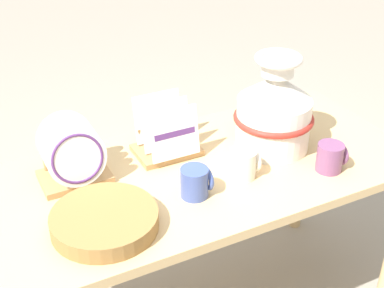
{
  "coord_description": "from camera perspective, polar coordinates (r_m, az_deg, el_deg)",
  "views": [
    {
      "loc": [
        -0.69,
        -1.37,
        1.74
      ],
      "look_at": [
        0.0,
        0.0,
        0.83
      ],
      "focal_mm": 50.0,
      "sensor_mm": 36.0,
      "label": 1
    }
  ],
  "objects": [
    {
      "name": "display_table",
      "position": [
        1.89,
        0.0,
        -5.05
      ],
      "size": [
        1.58,
        0.7,
        0.72
      ],
      "color": "tan",
      "rests_on": "ground_plane"
    },
    {
      "name": "ceramic_vase",
      "position": [
        1.94,
        8.76,
        3.66
      ],
      "size": [
        0.29,
        0.29,
        0.36
      ],
      "color": "white",
      "rests_on": "display_table"
    },
    {
      "name": "dish_rack_round_plates",
      "position": [
        1.8,
        -12.54,
        -1.74
      ],
      "size": [
        0.23,
        0.19,
        0.22
      ],
      "color": "tan",
      "rests_on": "display_table"
    },
    {
      "name": "dish_rack_square_plates",
      "position": [
        1.92,
        -2.76,
        0.57
      ],
      "size": [
        0.23,
        0.18,
        0.2
      ],
      "color": "tan",
      "rests_on": "display_table"
    },
    {
      "name": "wicker_charger_stack",
      "position": [
        1.6,
        -9.31,
        -8.05
      ],
      "size": [
        0.32,
        0.32,
        0.05
      ],
      "color": "olive",
      "rests_on": "display_table"
    },
    {
      "name": "mug_cream_glaze",
      "position": [
        1.8,
        5.56,
        -2.07
      ],
      "size": [
        0.1,
        0.09,
        0.1
      ],
      "color": "silver",
      "rests_on": "display_table"
    },
    {
      "name": "mug_cobalt_glaze",
      "position": [
        1.7,
        0.4,
        -4.07
      ],
      "size": [
        0.1,
        0.09,
        0.1
      ],
      "color": "#42569E",
      "rests_on": "display_table"
    },
    {
      "name": "mug_plum_glaze",
      "position": [
        1.89,
        14.6,
        -1.34
      ],
      "size": [
        0.1,
        0.09,
        0.1
      ],
      "color": "#7A4770",
      "rests_on": "display_table"
    }
  ]
}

